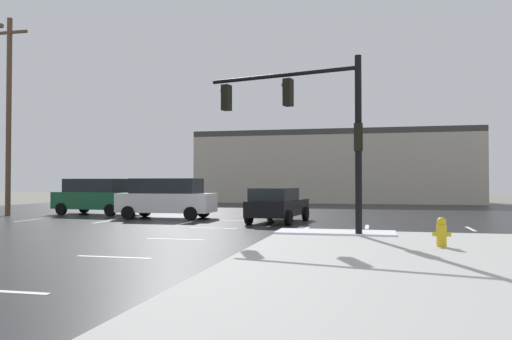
{
  "coord_description": "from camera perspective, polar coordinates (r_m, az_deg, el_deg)",
  "views": [
    {
      "loc": [
        6.27,
        -21.49,
        1.89
      ],
      "look_at": [
        -1.02,
        9.98,
        2.63
      ],
      "focal_mm": 35.68,
      "sensor_mm": 36.0,
      "label": 1
    }
  ],
  "objects": [
    {
      "name": "traffic_signal_mast",
      "position": [
        17.51,
        6.45,
        5.95
      ],
      "size": [
        5.53,
        1.57,
        5.89
      ],
      "rotation": [
        0.0,
        0.0,
        2.9
      ],
      "color": "black",
      "rests_on": "sidewalk_corner"
    },
    {
      "name": "road_asphalt",
      "position": [
        22.46,
        -3.24,
        -6.11
      ],
      "size": [
        44.0,
        44.0,
        0.02
      ],
      "primitive_type": "cube",
      "color": "#232326",
      "rests_on": "ground_plane"
    },
    {
      "name": "utility_pole_far",
      "position": [
        31.38,
        -25.98,
        5.81
      ],
      "size": [
        2.2,
        0.28,
        10.96
      ],
      "color": "brown",
      "rests_on": "ground_plane"
    },
    {
      "name": "ground_plane",
      "position": [
        22.47,
        -3.24,
        -6.14
      ],
      "size": [
        120.0,
        120.0,
        0.0
      ],
      "primitive_type": "plane",
      "color": "slate"
    },
    {
      "name": "sedan_black",
      "position": [
        23.25,
        2.42,
        -3.87
      ],
      "size": [
        2.41,
        4.67,
        1.58
      ],
      "rotation": [
        0.0,
        0.0,
        1.46
      ],
      "color": "black",
      "rests_on": "road_asphalt"
    },
    {
      "name": "suv_green",
      "position": [
        30.31,
        -17.44,
        -2.76
      ],
      "size": [
        5.0,
        2.62,
        2.03
      ],
      "rotation": [
        0.0,
        0.0,
        -0.12
      ],
      "color": "#195933",
      "rests_on": "road_asphalt"
    },
    {
      "name": "strip_building_background",
      "position": [
        47.3,
        8.86,
        0.29
      ],
      "size": [
        24.65,
        8.0,
        6.39
      ],
      "color": "#BCB29E",
      "rests_on": "ground_plane"
    },
    {
      "name": "lane_markings",
      "position": [
        20.82,
        -1.1,
        -6.46
      ],
      "size": [
        36.15,
        36.15,
        0.01
      ],
      "color": "silver",
      "rests_on": "road_asphalt"
    },
    {
      "name": "fire_hydrant",
      "position": [
        14.65,
        20.08,
        -6.54
      ],
      "size": [
        0.48,
        0.26,
        0.79
      ],
      "color": "gold",
      "rests_on": "sidewalk_corner"
    },
    {
      "name": "snow_strip_curbside",
      "position": [
        17.62,
        8.9,
        -6.9
      ],
      "size": [
        4.0,
        1.6,
        0.06
      ],
      "primitive_type": "cube",
      "color": "white",
      "rests_on": "sidewalk_corner"
    },
    {
      "name": "suv_white",
      "position": [
        26.2,
        -9.99,
        -3.04
      ],
      "size": [
        4.86,
        2.22,
        2.03
      ],
      "rotation": [
        0.0,
        0.0,
        3.15
      ],
      "color": "white",
      "rests_on": "road_asphalt"
    }
  ]
}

